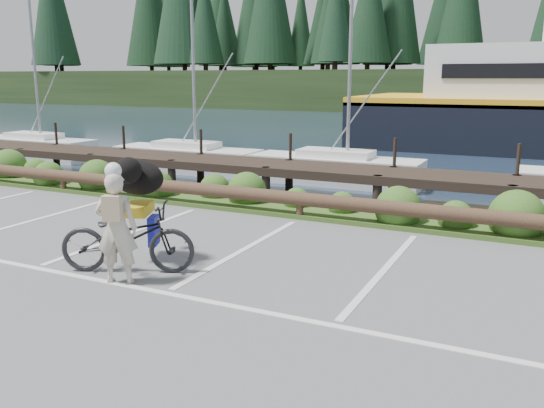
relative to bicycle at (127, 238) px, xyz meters
The scene contains 7 objects.
ground 1.24m from the bicycle, ahead, with size 72.00×72.00×0.00m, color #555658.
harbor_backdrop 78.29m from the bicycle, 88.90° to the left, with size 170.00×160.00×30.00m.
vegetation_strip 5.30m from the bicycle, 78.01° to the left, with size 34.00×1.60×0.10m, color #3D5B21.
log_rail 4.63m from the bicycle, 76.19° to the left, with size 32.00×0.30×0.60m, color #443021, non-canonical shape.
bicycle is the anchor object (origin of this frame).
cyclist 0.58m from the bicycle, 66.81° to the right, with size 0.62×0.41×1.71m, color beige.
dog 1.11m from the bicycle, 113.19° to the left, with size 1.05×0.51×0.61m, color black.
Camera 1 is at (4.81, -6.82, 3.07)m, focal length 38.00 mm.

